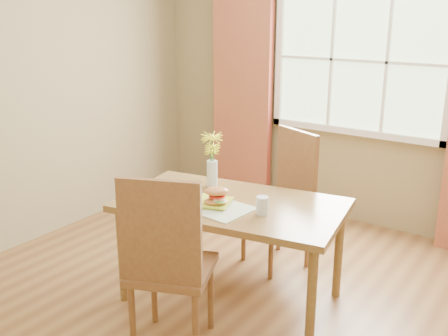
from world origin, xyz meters
name	(u,v)px	position (x,y,z in m)	size (l,w,h in m)	color
room	(243,112)	(0.00, 0.00, 1.35)	(4.24, 3.84, 2.74)	brown
window	(359,61)	(0.00, 1.87, 1.50)	(1.62, 0.06, 1.32)	#ABCC9A
curtain_left	(242,95)	(-1.15, 1.78, 1.10)	(0.65, 0.08, 2.20)	maroon
dining_table	(231,212)	(-0.14, 0.09, 0.64)	(1.59, 1.06, 0.72)	brown
chair_near	(166,259)	(-0.10, -0.62, 0.60)	(0.60, 0.60, 1.10)	brown
chair_far	(286,192)	(-0.11, 0.79, 0.58)	(0.58, 0.58, 1.06)	brown
placemat	(215,207)	(-0.17, -0.06, 0.72)	(0.45, 0.33, 0.01)	beige
plate	(213,203)	(-0.21, -0.03, 0.73)	(0.23, 0.23, 0.01)	#BAD234
croissant_sandwich	(216,196)	(-0.17, -0.05, 0.79)	(0.19, 0.18, 0.12)	#C98844
water_glass	(262,206)	(0.14, 0.01, 0.77)	(0.08, 0.08, 0.12)	silver
flower_vase	(212,155)	(-0.43, 0.26, 0.95)	(0.16, 0.16, 0.39)	silver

